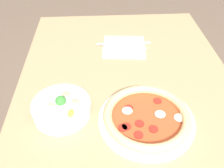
{
  "coord_description": "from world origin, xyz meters",
  "views": [
    {
      "loc": [
        -0.51,
        0.09,
        1.29
      ],
      "look_at": [
        0.12,
        0.05,
        0.74
      ],
      "focal_mm": 40.0,
      "sensor_mm": 36.0,
      "label": 1
    }
  ],
  "objects_px": {
    "pizza": "(147,117)",
    "bowl": "(62,107)",
    "fork": "(125,49)",
    "knife": "(126,43)"
  },
  "relations": [
    {
      "from": "fork",
      "to": "knife",
      "type": "distance_m",
      "value": 0.05
    },
    {
      "from": "bowl",
      "to": "fork",
      "type": "relative_size",
      "value": 0.97
    },
    {
      "from": "pizza",
      "to": "bowl",
      "type": "xyz_separation_m",
      "value": [
        0.05,
        0.25,
        0.01
      ]
    },
    {
      "from": "pizza",
      "to": "bowl",
      "type": "relative_size",
      "value": 1.61
    },
    {
      "from": "bowl",
      "to": "knife",
      "type": "height_order",
      "value": "bowl"
    },
    {
      "from": "pizza",
      "to": "knife",
      "type": "relative_size",
      "value": 1.24
    },
    {
      "from": "fork",
      "to": "bowl",
      "type": "bearing_deg",
      "value": 56.45
    },
    {
      "from": "pizza",
      "to": "knife",
      "type": "xyz_separation_m",
      "value": [
        0.43,
        0.02,
        -0.01
      ]
    },
    {
      "from": "pizza",
      "to": "bowl",
      "type": "height_order",
      "value": "bowl"
    },
    {
      "from": "knife",
      "to": "bowl",
      "type": "bearing_deg",
      "value": 58.94
    }
  ]
}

